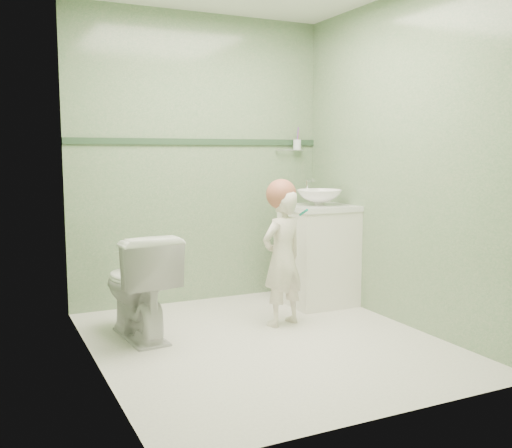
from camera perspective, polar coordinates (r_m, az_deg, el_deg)
ground at (r=3.98m, az=0.95°, el=-11.47°), size 2.50×2.50×0.00m
room_shell at (r=3.77m, az=0.99°, el=6.09°), size 2.50×2.54×2.40m
trim_stripe at (r=4.91m, az=-5.54°, el=8.04°), size 2.20×0.02×0.05m
vanity at (r=4.87m, az=6.14°, el=-3.19°), size 0.52×0.50×0.80m
counter at (r=4.81m, az=6.21°, el=1.61°), size 0.54×0.52×0.04m
basin at (r=4.81m, az=6.22°, el=2.61°), size 0.37×0.37×0.13m
faucet at (r=4.96m, az=5.10°, el=3.69°), size 0.03×0.13×0.18m
cup_holder at (r=5.24m, az=3.98°, el=7.75°), size 0.26×0.07×0.21m
toilet at (r=4.05m, az=-11.49°, el=-5.92°), size 0.47×0.75×0.73m
toddler at (r=4.24m, az=2.62°, el=-3.35°), size 0.41×0.33×1.00m
hair_cap at (r=4.20m, az=2.49°, el=2.93°), size 0.22×0.22×0.22m
teal_toothbrush at (r=4.15m, az=4.57°, el=1.20°), size 0.11×0.14×0.08m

